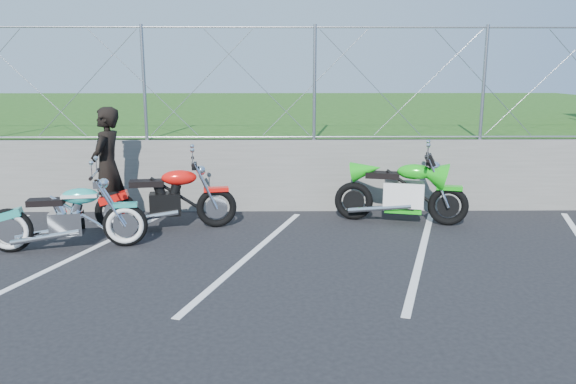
{
  "coord_description": "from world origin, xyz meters",
  "views": [
    {
      "loc": [
        0.41,
        -6.56,
        2.55
      ],
      "look_at": [
        0.51,
        1.3,
        0.82
      ],
      "focal_mm": 35.0,
      "sensor_mm": 36.0,
      "label": 1
    }
  ],
  "objects_px": {
    "sportbike_green": "(402,194)",
    "cruiser_turquoise": "(70,219)",
    "naked_orange": "(168,201)",
    "person_standing": "(107,167)"
  },
  "relations": [
    {
      "from": "sportbike_green",
      "to": "cruiser_turquoise",
      "type": "bearing_deg",
      "value": -150.72
    },
    {
      "from": "naked_orange",
      "to": "sportbike_green",
      "type": "height_order",
      "value": "sportbike_green"
    },
    {
      "from": "cruiser_turquoise",
      "to": "sportbike_green",
      "type": "height_order",
      "value": "sportbike_green"
    },
    {
      "from": "naked_orange",
      "to": "person_standing",
      "type": "xyz_separation_m",
      "value": [
        -1.04,
        0.31,
        0.5
      ]
    },
    {
      "from": "sportbike_green",
      "to": "person_standing",
      "type": "xyz_separation_m",
      "value": [
        -4.88,
        -0.05,
        0.48
      ]
    },
    {
      "from": "cruiser_turquoise",
      "to": "naked_orange",
      "type": "bearing_deg",
      "value": 30.27
    },
    {
      "from": "cruiser_turquoise",
      "to": "sportbike_green",
      "type": "relative_size",
      "value": 1.01
    },
    {
      "from": "person_standing",
      "to": "cruiser_turquoise",
      "type": "bearing_deg",
      "value": 0.11
    },
    {
      "from": "person_standing",
      "to": "naked_orange",
      "type": "bearing_deg",
      "value": 81.14
    },
    {
      "from": "naked_orange",
      "to": "person_standing",
      "type": "height_order",
      "value": "person_standing"
    }
  ]
}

